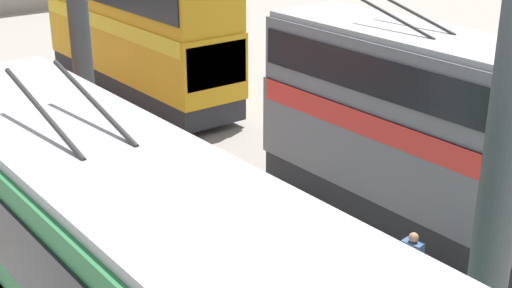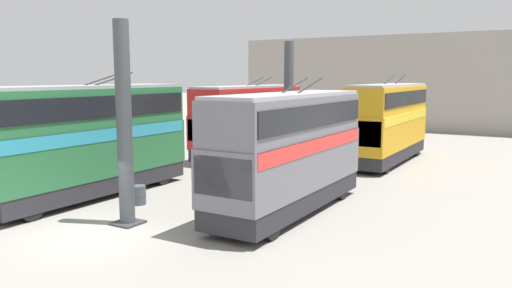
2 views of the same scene
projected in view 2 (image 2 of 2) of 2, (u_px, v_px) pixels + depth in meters
ground_plane at (94, 236)px, 17.52m from camera, size 240.00×240.00×0.00m
depot_back_wall at (400, 83)px, 50.88m from camera, size 0.50×36.00×9.73m
support_column_near at (124, 128)px, 18.42m from camera, size 1.03×1.03×7.60m
support_column_far at (288, 108)px, 29.79m from camera, size 1.03×1.03×7.60m
bus_left_near at (289, 145)px, 20.12m from camera, size 9.58×2.54×5.51m
bus_left_far at (388, 118)px, 32.03m from camera, size 10.47×2.54×5.67m
bus_right_near at (89, 134)px, 22.72m from camera, size 10.57×2.54×5.77m
bus_right_mid at (250, 116)px, 34.74m from camera, size 10.99×2.54×5.52m
person_aisle_midway at (263, 168)px, 25.83m from camera, size 0.37×0.48×1.55m
person_by_left_row at (220, 193)px, 20.33m from camera, size 0.45×0.31×1.56m
oil_drum at (139, 195)px, 21.73m from camera, size 0.67×0.67×0.83m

